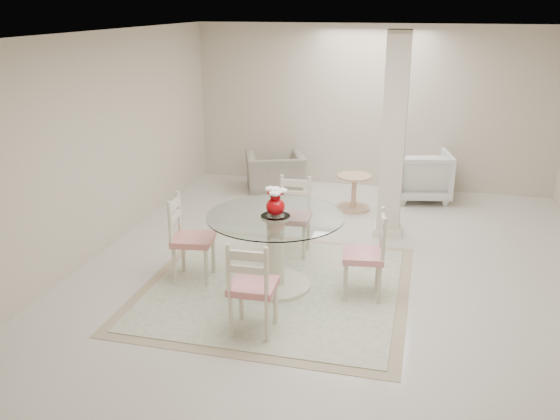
% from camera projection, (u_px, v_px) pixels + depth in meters
% --- Properties ---
extents(ground, '(7.00, 7.00, 0.00)m').
position_uv_depth(ground, '(337.00, 268.00, 7.11)').
color(ground, beige).
rests_on(ground, ground).
extents(room_shell, '(6.02, 7.02, 2.71)m').
position_uv_depth(room_shell, '(342.00, 114.00, 6.49)').
color(room_shell, beige).
rests_on(room_shell, ground).
extents(column, '(0.30, 0.30, 2.70)m').
position_uv_depth(column, '(394.00, 137.00, 7.74)').
color(column, beige).
rests_on(column, ground).
extents(area_rug, '(2.91, 2.91, 0.02)m').
position_uv_depth(area_rug, '(276.00, 287.00, 6.62)').
color(area_rug, tan).
rests_on(area_rug, ground).
extents(dining_table, '(1.49, 1.49, 0.86)m').
position_uv_depth(dining_table, '(276.00, 251.00, 6.48)').
color(dining_table, '#F5EAC9').
rests_on(dining_table, ground).
extents(red_vase, '(0.24, 0.22, 0.31)m').
position_uv_depth(red_vase, '(276.00, 202.00, 6.29)').
color(red_vase, '#AC0509').
rests_on(red_vase, dining_table).
extents(dining_chair_east, '(0.48, 0.48, 1.07)m').
position_uv_depth(dining_chair_east, '(370.00, 249.00, 6.24)').
color(dining_chair_east, beige).
rests_on(dining_chair_east, ground).
extents(dining_chair_north, '(0.45, 0.45, 1.07)m').
position_uv_depth(dining_chair_north, '(294.00, 210.00, 7.38)').
color(dining_chair_north, beige).
rests_on(dining_chair_north, ground).
extents(dining_chair_west, '(0.49, 0.49, 1.10)m').
position_uv_depth(dining_chair_west, '(187.00, 232.00, 6.63)').
color(dining_chair_west, beige).
rests_on(dining_chair_west, ground).
extents(dining_chair_south, '(0.44, 0.44, 1.07)m').
position_uv_depth(dining_chair_south, '(251.00, 281.00, 5.50)').
color(dining_chair_south, beige).
rests_on(dining_chair_south, ground).
extents(recliner_taupe, '(1.18, 1.11, 0.62)m').
position_uv_depth(recliner_taupe, '(275.00, 172.00, 9.99)').
color(recliner_taupe, gray).
rests_on(recliner_taupe, ground).
extents(armchair_white, '(1.01, 1.03, 0.80)m').
position_uv_depth(armchair_white, '(421.00, 175.00, 9.48)').
color(armchair_white, silver).
rests_on(armchair_white, ground).
extents(side_table, '(0.52, 0.52, 0.54)m').
position_uv_depth(side_table, '(354.00, 194.00, 9.04)').
color(side_table, '#D8A985').
rests_on(side_table, ground).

